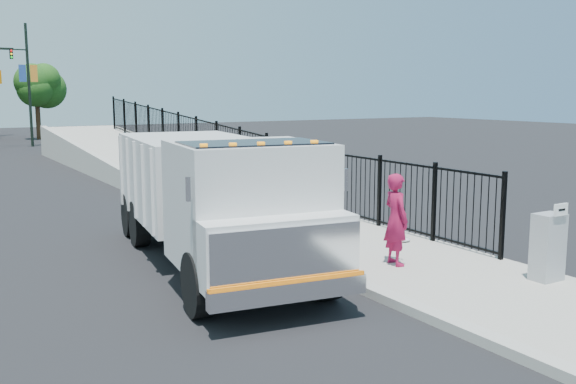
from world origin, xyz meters
TOP-DOWN VIEW (x-y plane):
  - ground at (0.00, 0.00)m, footprint 120.00×120.00m
  - sidewalk at (1.93, -2.00)m, footprint 3.55×12.00m
  - curb at (0.00, -2.00)m, footprint 0.30×12.00m
  - ramp at (2.12, 16.00)m, footprint 3.95×24.06m
  - iron_fence at (3.55, 12.00)m, footprint 0.10×28.00m
  - truck at (-1.57, 0.95)m, footprint 3.66×8.35m
  - worker at (1.42, -1.16)m, footprint 0.54×0.73m
  - utility_cabinet at (3.10, -3.44)m, footprint 0.55×0.40m
  - arrow_sign at (3.10, -3.66)m, footprint 0.35×0.04m
  - debris at (2.88, 0.33)m, footprint 0.40×0.40m
  - light_pole_1 at (0.13, 34.45)m, footprint 3.78×0.22m
  - tree_1 at (2.06, 41.33)m, footprint 2.76×2.76m

SIDE VIEW (x-z plane):
  - ground at x=0.00m, z-range 0.00..0.00m
  - ramp at x=2.12m, z-range -1.60..1.60m
  - sidewalk at x=1.93m, z-range 0.00..0.12m
  - curb at x=0.00m, z-range 0.00..0.16m
  - debris at x=2.88m, z-range 0.12..0.22m
  - utility_cabinet at x=3.10m, z-range 0.12..1.37m
  - iron_fence at x=3.55m, z-range 0.00..1.80m
  - worker at x=1.42m, z-range 0.12..1.97m
  - arrow_sign at x=3.10m, z-range 1.37..1.59m
  - truck at x=-1.57m, z-range 0.17..2.94m
  - tree_1 at x=2.06m, z-range 1.26..6.64m
  - light_pole_1 at x=0.13m, z-range 0.36..8.36m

